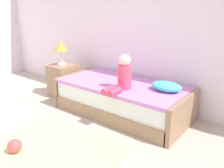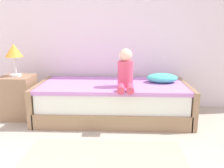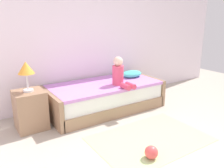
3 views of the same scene
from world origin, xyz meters
name	(u,v)px [view 2 (image 2 of 3)]	position (x,y,z in m)	size (l,w,h in m)	color
wall_rear	(108,15)	(0.00, 2.60, 1.45)	(7.20, 0.10, 2.90)	white
bed	(113,101)	(0.10, 2.00, 0.25)	(2.11, 1.00, 0.50)	#997556
nightstand	(18,97)	(-1.25, 1.96, 0.30)	(0.44, 0.44, 0.60)	#997556
table_lamp	(14,52)	(-1.25, 1.96, 0.94)	(0.24, 0.24, 0.45)	silver
child_figure	(125,72)	(0.27, 1.77, 0.70)	(0.20, 0.51, 0.50)	#E04C6B
pillow	(162,78)	(0.80, 2.10, 0.56)	(0.44, 0.30, 0.13)	#4CCCBC
area_rug	(103,167)	(0.06, 0.70, 0.00)	(1.60, 1.10, 0.01)	#B2D189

